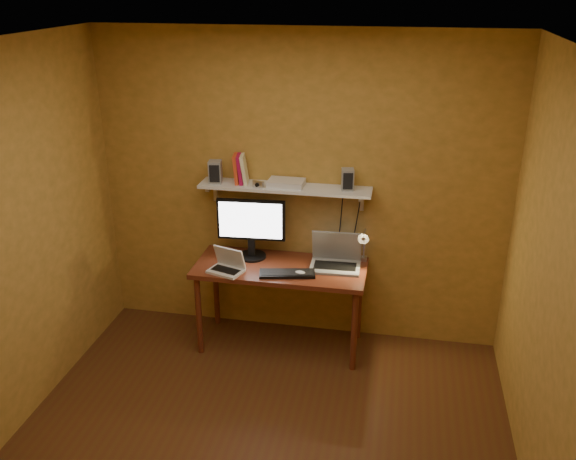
% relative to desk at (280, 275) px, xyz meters
% --- Properties ---
extents(room, '(3.44, 3.24, 2.64)m').
position_rel_desk_xyz_m(room, '(0.10, -1.28, 0.64)').
color(room, '#4E2814').
rests_on(room, ground).
extents(desk, '(1.40, 0.60, 0.75)m').
position_rel_desk_xyz_m(desk, '(0.00, 0.00, 0.00)').
color(desk, maroon).
rests_on(desk, ground).
extents(wall_shelf, '(1.40, 0.25, 0.21)m').
position_rel_desk_xyz_m(wall_shelf, '(0.00, 0.19, 0.69)').
color(wall_shelf, white).
rests_on(wall_shelf, room).
extents(monitor, '(0.57, 0.25, 0.51)m').
position_rel_desk_xyz_m(monitor, '(-0.27, 0.13, 0.37)').
color(monitor, black).
rests_on(monitor, desk).
extents(laptop, '(0.41, 0.30, 0.29)m').
position_rel_desk_xyz_m(laptop, '(0.44, 0.09, 0.16)').
color(laptop, gray).
rests_on(laptop, desk).
extents(netbook, '(0.31, 0.26, 0.20)m').
position_rel_desk_xyz_m(netbook, '(-0.40, -0.16, 0.14)').
color(netbook, silver).
rests_on(netbook, desk).
extents(keyboard, '(0.46, 0.23, 0.02)m').
position_rel_desk_xyz_m(keyboard, '(0.09, -0.15, 0.10)').
color(keyboard, black).
rests_on(keyboard, desk).
extents(mouse, '(0.11, 0.08, 0.03)m').
position_rel_desk_xyz_m(mouse, '(0.19, -0.13, 0.10)').
color(mouse, silver).
rests_on(mouse, desk).
extents(desk_lamp, '(0.09, 0.23, 0.38)m').
position_rel_desk_xyz_m(desk_lamp, '(0.66, 0.13, 0.29)').
color(desk_lamp, silver).
rests_on(desk_lamp, desk).
extents(speaker_left, '(0.12, 0.12, 0.18)m').
position_rel_desk_xyz_m(speaker_left, '(-0.57, 0.18, 0.80)').
color(speaker_left, gray).
rests_on(speaker_left, wall_shelf).
extents(speaker_right, '(0.11, 0.11, 0.17)m').
position_rel_desk_xyz_m(speaker_right, '(0.50, 0.20, 0.80)').
color(speaker_right, gray).
rests_on(speaker_right, wall_shelf).
extents(books, '(0.14, 0.17, 0.24)m').
position_rel_desk_xyz_m(books, '(-0.37, 0.21, 0.83)').
color(books, '#D5441F').
rests_on(books, wall_shelf).
extents(shelf_camera, '(0.10, 0.06, 0.06)m').
position_rel_desk_xyz_m(shelf_camera, '(-0.20, 0.12, 0.74)').
color(shelf_camera, silver).
rests_on(shelf_camera, wall_shelf).
extents(router, '(0.29, 0.20, 0.05)m').
position_rel_desk_xyz_m(router, '(0.01, 0.20, 0.73)').
color(router, silver).
rests_on(router, wall_shelf).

